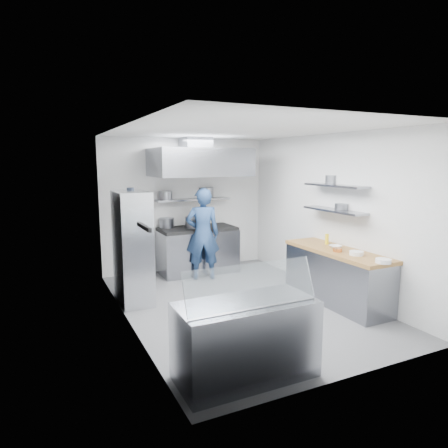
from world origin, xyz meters
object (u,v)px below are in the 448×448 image
gas_range (198,251)px  chef (203,234)px  display_case (246,340)px  wire_rack (133,247)px

gas_range → chef: 0.69m
chef → display_case: 3.76m
wire_rack → display_case: size_ratio=1.23×
wire_rack → display_case: 2.98m
gas_range → wire_rack: (-1.63, -1.21, 0.48)m
wire_rack → gas_range: bearing=36.7°
gas_range → display_case: bearing=-104.8°
gas_range → chef: chef is taller
gas_range → display_case: gas_range is taller
chef → display_case: chef is taller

